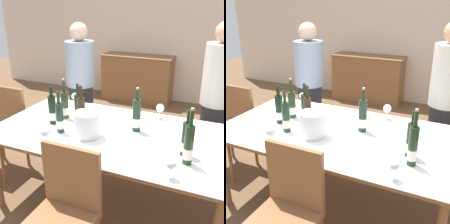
# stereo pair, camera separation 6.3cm
# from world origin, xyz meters

# --- Properties ---
(ground_plane) EXTENTS (12.00, 12.00, 0.00)m
(ground_plane) POSITION_xyz_m (0.00, 0.00, 0.00)
(ground_plane) COLOR brown
(back_wall) EXTENTS (8.00, 0.10, 2.80)m
(back_wall) POSITION_xyz_m (0.00, 3.13, 1.40)
(back_wall) COLOR beige
(back_wall) RESTS_ON ground_plane
(sideboard_cabinet) EXTENTS (1.30, 0.46, 0.84)m
(sideboard_cabinet) POSITION_xyz_m (-0.75, 2.84, 0.42)
(sideboard_cabinet) COLOR brown
(sideboard_cabinet) RESTS_ON ground_plane
(dining_table) EXTENTS (2.04, 1.10, 0.73)m
(dining_table) POSITION_xyz_m (0.00, 0.00, 0.68)
(dining_table) COLOR brown
(dining_table) RESTS_ON ground_plane
(ice_bucket) EXTENTS (0.22, 0.22, 0.21)m
(ice_bucket) POSITION_xyz_m (-0.15, -0.16, 0.84)
(ice_bucket) COLOR silver
(ice_bucket) RESTS_ON dining_table
(wine_bottle_0) EXTENTS (0.07, 0.07, 0.35)m
(wine_bottle_0) POSITION_xyz_m (-0.56, -0.05, 0.86)
(wine_bottle_0) COLOR black
(wine_bottle_0) RESTS_ON dining_table
(wine_bottle_1) EXTENTS (0.07, 0.07, 0.41)m
(wine_bottle_1) POSITION_xyz_m (0.67, -0.25, 0.87)
(wine_bottle_1) COLOR black
(wine_bottle_1) RESTS_ON dining_table
(wine_bottle_2) EXTENTS (0.06, 0.06, 0.39)m
(wine_bottle_2) POSITION_xyz_m (-0.26, -0.05, 0.87)
(wine_bottle_2) COLOR #332314
(wine_bottle_2) RESTS_ON dining_table
(wine_bottle_3) EXTENTS (0.07, 0.07, 0.36)m
(wine_bottle_3) POSITION_xyz_m (-0.40, -0.18, 0.86)
(wine_bottle_3) COLOR #1E3323
(wine_bottle_3) RESTS_ON dining_table
(wine_bottle_4) EXTENTS (0.07, 0.07, 0.36)m
(wine_bottle_4) POSITION_xyz_m (-0.36, 0.07, 0.86)
(wine_bottle_4) COLOR black
(wine_bottle_4) RESTS_ON dining_table
(wine_bottle_5) EXTENTS (0.07, 0.07, 0.38)m
(wine_bottle_5) POSITION_xyz_m (0.18, 0.10, 0.87)
(wine_bottle_5) COLOR #1E3323
(wine_bottle_5) RESTS_ON dining_table
(wine_bottle_6) EXTENTS (0.07, 0.07, 0.38)m
(wine_bottle_6) POSITION_xyz_m (-0.53, 0.10, 0.86)
(wine_bottle_6) COLOR #28381E
(wine_bottle_6) RESTS_ON dining_table
(wine_bottle_7) EXTENTS (0.07, 0.07, 0.35)m
(wine_bottle_7) POSITION_xyz_m (0.64, -0.14, 0.86)
(wine_bottle_7) COLOR black
(wine_bottle_7) RESTS_ON dining_table
(wine_glass_0) EXTENTS (0.08, 0.08, 0.15)m
(wine_glass_0) POSITION_xyz_m (0.30, 0.44, 0.84)
(wine_glass_0) COLOR white
(wine_glass_0) RESTS_ON dining_table
(wine_glass_1) EXTENTS (0.08, 0.08, 0.16)m
(wine_glass_1) POSITION_xyz_m (-0.36, -0.43, 0.84)
(wine_glass_1) COLOR white
(wine_glass_1) RESTS_ON dining_table
(wine_glass_2) EXTENTS (0.07, 0.07, 0.15)m
(wine_glass_2) POSITION_xyz_m (0.26, 0.07, 0.84)
(wine_glass_2) COLOR white
(wine_glass_2) RESTS_ON dining_table
(wine_glass_3) EXTENTS (0.07, 0.07, 0.15)m
(wine_glass_3) POSITION_xyz_m (-0.60, 0.40, 0.84)
(wine_glass_3) COLOR white
(wine_glass_3) RESTS_ON dining_table
(wine_glass_4) EXTENTS (0.07, 0.07, 0.14)m
(wine_glass_4) POSITION_xyz_m (0.60, -0.47, 0.83)
(wine_glass_4) COLOR white
(wine_glass_4) RESTS_ON dining_table
(chair_near_front) EXTENTS (0.42, 0.42, 0.93)m
(chair_near_front) POSITION_xyz_m (0.01, -0.78, 0.54)
(chair_near_front) COLOR brown
(chair_near_front) RESTS_ON ground_plane
(chair_left_end) EXTENTS (0.42, 0.42, 0.91)m
(chair_left_end) POSITION_xyz_m (-1.31, 0.09, 0.52)
(chair_left_end) COLOR brown
(chair_left_end) RESTS_ON ground_plane
(person_host) EXTENTS (0.33, 0.33, 1.55)m
(person_host) POSITION_xyz_m (-0.76, 0.81, 0.77)
(person_host) COLOR #2D2D33
(person_host) RESTS_ON ground_plane
(person_guest_left) EXTENTS (0.33, 0.33, 1.61)m
(person_guest_left) POSITION_xyz_m (0.76, 0.85, 0.80)
(person_guest_left) COLOR #2D2D33
(person_guest_left) RESTS_ON ground_plane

